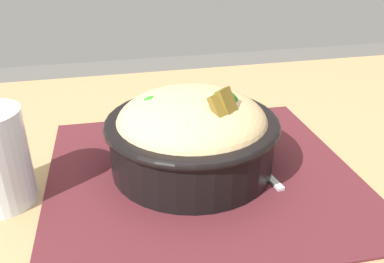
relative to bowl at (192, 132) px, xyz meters
name	(u,v)px	position (x,y,z in m)	size (l,w,h in m)	color
table	(200,212)	(0.01, -0.01, -0.12)	(1.17, 0.83, 0.73)	#99754C
placemat	(206,173)	(0.01, -0.02, -0.05)	(0.38, 0.35, 0.00)	#47191E
bowl	(192,132)	(0.00, 0.00, 0.00)	(0.22, 0.22, 0.12)	black
fork	(252,161)	(0.08, -0.01, -0.05)	(0.03, 0.13, 0.00)	#B4B4B4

